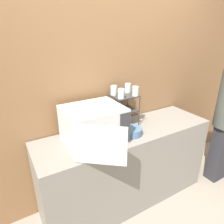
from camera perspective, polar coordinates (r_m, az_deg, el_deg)
name	(u,v)px	position (r m, az deg, el deg)	size (l,w,h in m)	color
ground_plane	(140,213)	(2.44, 7.93, -26.75)	(12.00, 12.00, 0.00)	gray
wall_back	(112,84)	(2.16, -0.11, 7.99)	(8.00, 0.06, 2.60)	olive
counter	(126,166)	(2.30, 4.09, -15.09)	(1.88, 0.56, 0.88)	gray
microwave	(94,125)	(1.80, -5.27, -3.80)	(0.54, 0.70, 0.33)	silver
dish_rack	(124,104)	(2.10, 3.37, 2.42)	(0.26, 0.23, 0.33)	#333333
glass_front_left	(121,94)	(1.95, 2.60, 5.28)	(0.06, 0.06, 0.10)	silver
glass_back_right	(128,88)	(2.16, 4.52, 6.88)	(0.06, 0.06, 0.10)	silver
glass_front_right	(135,91)	(2.05, 6.69, 5.96)	(0.06, 0.06, 0.10)	silver
glass_back_left	(114,90)	(2.06, 0.50, 6.25)	(0.06, 0.06, 0.10)	silver
bowl	(132,131)	(1.97, 5.84, -5.52)	(0.19, 0.19, 0.07)	slate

